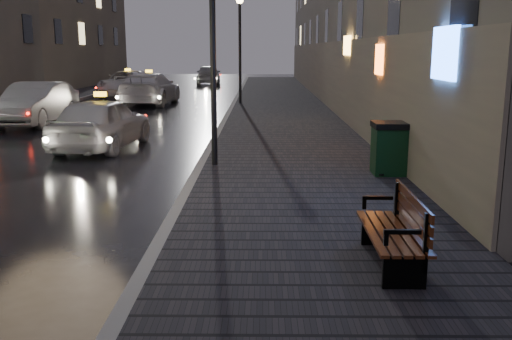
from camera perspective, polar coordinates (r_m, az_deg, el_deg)
The scene contains 15 objects.
ground at distance 8.51m, azimuth -20.24°, elevation -8.48°, with size 120.00×120.00×0.00m, color black.
sidewalk at distance 28.58m, azimuth 2.47°, elevation 6.38°, with size 4.60×58.00×0.15m, color black.
curb at distance 28.61m, azimuth -2.37°, elevation 6.38°, with size 0.20×58.00×0.15m, color slate.
sidewalk_far at distance 30.87m, azimuth -21.74°, elevation 5.96°, with size 2.40×58.00×0.15m, color black.
curb_far at distance 30.40m, azimuth -19.46°, elevation 6.05°, with size 0.20×58.00×0.15m, color slate.
building_far_c at distance 49.34m, azimuth -19.52°, elevation 14.39°, with size 6.00×22.00×11.00m, color #6B6051.
lamp_near at distance 13.49m, azimuth -4.36°, elevation 14.60°, with size 0.36×0.36×5.28m.
lamp_far at distance 29.46m, azimuth -1.62°, elevation 13.20°, with size 0.36×0.36×5.28m.
bench at distance 7.52m, azimuth 13.97°, elevation -5.82°, with size 0.65×1.82×0.93m.
trash_bin at distance 12.92m, azimuth 13.19°, elevation 2.18°, with size 0.76×0.76×1.16m.
taxi_near at distance 17.27m, azimuth -15.16°, elevation 4.58°, with size 1.80×4.48×1.53m, color silver.
car_left_mid at distance 23.73m, azimuth -21.16°, elevation 6.21°, with size 1.71×4.91×1.62m, color gray.
taxi_mid at distance 30.78m, azimuth -10.60°, elevation 8.01°, with size 2.34×5.77×1.67m, color silver.
taxi_far at distance 36.65m, azimuth -12.64°, elevation 8.45°, with size 2.59×5.62×1.56m, color silver.
car_far at distance 47.53m, azimuth -4.78°, elevation 9.48°, with size 1.93×4.79×1.63m, color gray.
Camera 1 is at (3.00, -7.43, 2.87)m, focal length 40.00 mm.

